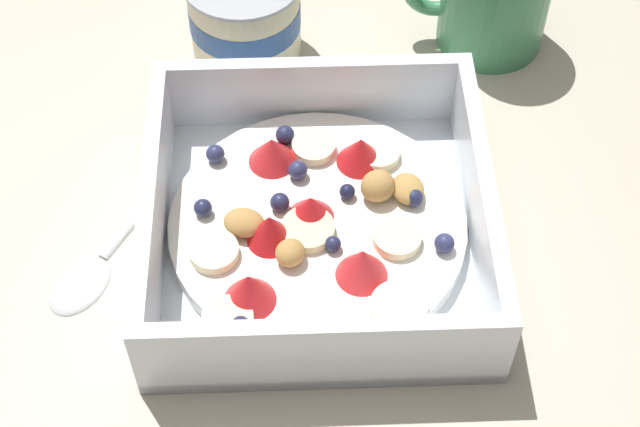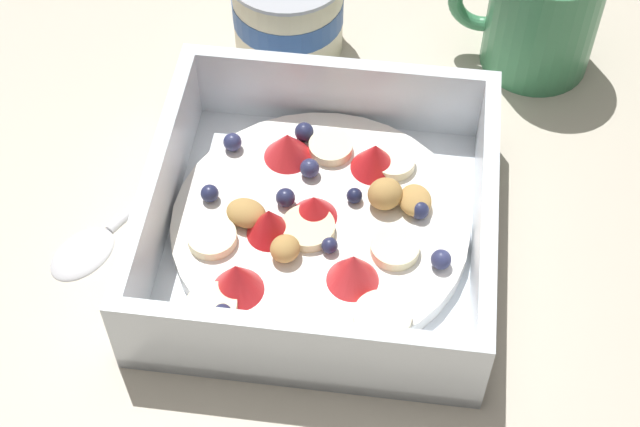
% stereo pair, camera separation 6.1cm
% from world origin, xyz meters
% --- Properties ---
extents(ground_plane, '(2.40, 2.40, 0.00)m').
position_xyz_m(ground_plane, '(0.00, 0.00, 0.00)').
color(ground_plane, beige).
extents(fruit_bowl, '(0.21, 0.21, 0.06)m').
position_xyz_m(fruit_bowl, '(0.01, -0.02, 0.02)').
color(fruit_bowl, white).
rests_on(fruit_bowl, ground).
extents(spoon, '(0.10, 0.16, 0.01)m').
position_xyz_m(spoon, '(-0.12, -0.03, 0.00)').
color(spoon, silver).
rests_on(spoon, ground).
extents(yogurt_cup, '(0.09, 0.09, 0.07)m').
position_xyz_m(yogurt_cup, '(-0.04, 0.16, 0.03)').
color(yogurt_cup, beige).
rests_on(yogurt_cup, ground).
extents(coffee_mug, '(0.11, 0.08, 0.09)m').
position_xyz_m(coffee_mug, '(0.15, 0.17, 0.05)').
color(coffee_mug, '#3D8456').
rests_on(coffee_mug, ground).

